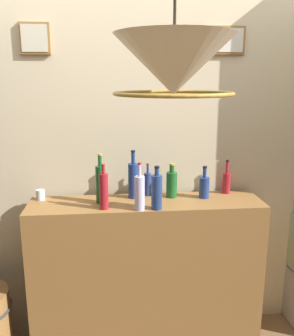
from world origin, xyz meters
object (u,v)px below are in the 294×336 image
Objects in this scene: liquor_bottle_vodka at (226,182)px; liquor_bottle_mezcal at (140,192)px; liquor_bottle_sherry at (204,186)px; liquor_bottle_tequila at (104,191)px; liquor_bottle_vermouth at (172,184)px; glass_tumbler_rocks at (41,195)px; liquor_bottle_rye at (133,180)px; liquor_bottle_whiskey at (101,183)px; liquor_bottle_amaro at (148,184)px; liquor_bottle_scotch at (157,191)px; pendant_lamp at (174,67)px.

liquor_bottle_vodka is 0.80× the size of liquor_bottle_mezcal.
liquor_bottle_vodka is 0.21m from liquor_bottle_sherry.
liquor_bottle_vodka is at bearing 16.06° from liquor_bottle_tequila.
glass_tumbler_rocks is (-0.92, 0.03, -0.06)m from liquor_bottle_vermouth.
liquor_bottle_rye is at bearing 178.24° from liquor_bottle_vermouth.
liquor_bottle_vermouth is at bearing 8.94° from liquor_bottle_whiskey.
liquor_bottle_amaro is 0.83× the size of liquor_bottle_scotch.
liquor_bottle_sherry is (-0.19, -0.09, -0.00)m from liquor_bottle_vodka.
liquor_bottle_scotch is (0.36, -0.16, -0.02)m from liquor_bottle_whiskey.
liquor_bottle_rye is (0.22, 0.09, -0.00)m from liquor_bottle_whiskey.
liquor_bottle_whiskey is at bearing -13.85° from glass_tumbler_rocks.
glass_tumbler_rocks is at bearing 176.72° from liquor_bottle_sherry.
liquor_bottle_scotch is 0.41m from liquor_bottle_sherry.
glass_tumbler_rocks is at bearing 152.82° from liquor_bottle_tequila.
pendant_lamp is (0.33, -0.88, 0.73)m from liquor_bottle_whiskey.
liquor_bottle_amaro is at bearing 74.70° from liquor_bottle_mezcal.
liquor_bottle_vodka is (0.41, 0.05, -0.01)m from liquor_bottle_vermouth.
liquor_bottle_mezcal is (-0.25, -0.24, 0.02)m from liquor_bottle_vermouth.
glass_tumbler_rocks is 0.13× the size of pendant_lamp.
pendant_lamp is at bearing -83.52° from liquor_bottle_rye.
liquor_bottle_rye is at bearing 21.01° from liquor_bottle_whiskey.
liquor_bottle_sherry is at bearing 23.20° from liquor_bottle_mezcal.
liquor_bottle_rye is at bearing 46.15° from liquor_bottle_tequila.
liquor_bottle_scotch is 0.62m from liquor_bottle_vodka.
liquor_bottle_whiskey is 0.13m from liquor_bottle_tequila.
liquor_bottle_amaro is at bearing 161.74° from liquor_bottle_vermouth.
glass_tumbler_rocks is (-0.75, -0.03, -0.05)m from liquor_bottle_amaro.
liquor_bottle_scotch reaches higher than liquor_bottle_amaro.
liquor_bottle_vodka reaches higher than liquor_bottle_vermouth.
liquor_bottle_sherry is 0.40× the size of pendant_lamp.
liquor_bottle_vodka is 0.73× the size of liquor_bottle_rye.
liquor_bottle_scotch is at bearing -18.66° from glass_tumbler_rocks.
liquor_bottle_mezcal is at bearing -135.50° from liquor_bottle_vermouth.
liquor_bottle_mezcal reaches higher than liquor_bottle_amaro.
liquor_bottle_rye is 4.75× the size of glass_tumbler_rocks.
liquor_bottle_tequila is 0.29m from liquor_bottle_rye.
liquor_bottle_vermouth is 1.07× the size of liquor_bottle_sherry.
glass_tumbler_rocks is at bearing 178.46° from liquor_bottle_rye.
pendant_lamp is at bearing -67.64° from liquor_bottle_tequila.
liquor_bottle_whiskey is at bearing -158.99° from liquor_bottle_rye.
liquor_bottle_amaro is (-0.16, 0.05, -0.01)m from liquor_bottle_vermouth.
liquor_bottle_scotch is 0.83× the size of liquor_bottle_rye.
liquor_bottle_sherry is at bearing -5.54° from liquor_bottle_rye.
liquor_bottle_vermouth is 3.42× the size of glass_tumbler_rocks.
pendant_lamp is at bearing -83.27° from liquor_bottle_mezcal.
liquor_bottle_sherry is at bearing 3.04° from liquor_bottle_whiskey.
pendant_lamp is (-0.02, -0.72, 0.75)m from liquor_bottle_scotch.
liquor_bottle_tequila is at bearing 112.36° from pendant_lamp.
liquor_bottle_amaro reaches higher than liquor_bottle_sherry.
liquor_bottle_amaro is at bearing 23.49° from liquor_bottle_rye.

